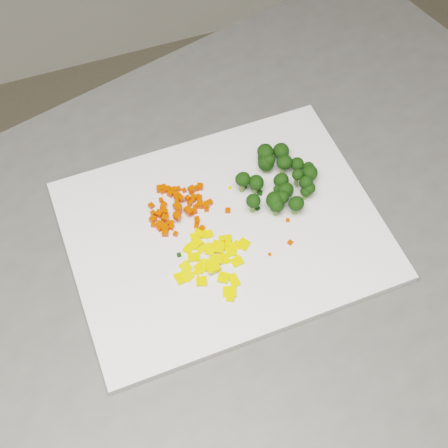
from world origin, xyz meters
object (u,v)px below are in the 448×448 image
object	(u,v)px
cutting_board	(224,230)
carrot_pile	(179,204)
pepper_pile	(214,261)
counter_block	(238,369)
broccoli_pile	(281,178)

from	to	relation	value
cutting_board	carrot_pile	xyz separation A→B (m)	(-0.05, 0.05, 0.02)
pepper_pile	carrot_pile	bearing A→B (deg)	99.42
pepper_pile	counter_block	bearing A→B (deg)	9.59
broccoli_pile	carrot_pile	bearing A→B (deg)	173.94
cutting_board	broccoli_pile	size ratio (longest dim) A/B	3.75
counter_block	pepper_pile	xyz separation A→B (m)	(-0.05, -0.01, 0.47)
cutting_board	pepper_pile	xyz separation A→B (m)	(-0.03, -0.05, 0.01)
carrot_pile	pepper_pile	world-z (taller)	carrot_pile
carrot_pile	broccoli_pile	xyz separation A→B (m)	(0.14, -0.01, 0.01)
cutting_board	carrot_pile	world-z (taller)	carrot_pile
carrot_pile	pepper_pile	distance (m)	0.10
cutting_board	broccoli_pile	distance (m)	0.10
counter_block	pepper_pile	world-z (taller)	pepper_pile
counter_block	cutting_board	size ratio (longest dim) A/B	2.64
counter_block	pepper_pile	bearing A→B (deg)	-170.41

